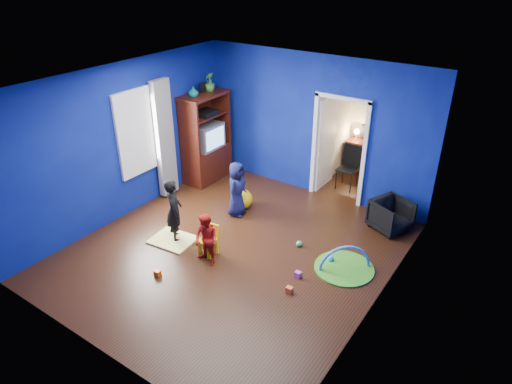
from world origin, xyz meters
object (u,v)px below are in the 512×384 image
Objects in this scene: child_black at (174,210)px; play_mat at (344,268)px; tv_armoire at (206,138)px; kid_chair at (208,242)px; study_desk at (365,157)px; child_navy at (237,189)px; hopper_ball at (242,199)px; crt_tv at (207,136)px; armchair at (391,215)px; folding_chair at (348,168)px; vase at (193,92)px; toddler_red at (206,240)px.

child_black is 3.06m from play_mat.
tv_armoire is 3.92× the size of kid_chair.
study_desk is (1.68, 4.52, -0.21)m from child_black.
child_navy is 0.43m from hopper_ball.
tv_armoire is 0.06m from crt_tv.
study_desk is at bearing 56.50° from armchair.
crt_tv is (-1.47, 0.92, 0.47)m from child_navy.
folding_chair is at bearing 25.81° from crt_tv.
child_black is 1.67× the size of crt_tv.
crt_tv is (-1.08, 2.23, 0.44)m from child_black.
tv_armoire is at bearing 161.30° from play_mat.
folding_chair is at bearing 25.49° from tv_armoire.
play_mat is (3.99, -1.05, -2.05)m from vase.
tv_armoire is at bearing 48.51° from child_navy.
tv_armoire is at bearing 180.00° from crt_tv.
hopper_ball is 0.44× the size of folding_chair.
play_mat is 3.85m from study_desk.
armchair is 0.59× the size of child_navy.
armchair is at bearing 61.69° from toddler_red.
toddler_red is (0.54, -1.56, -0.09)m from child_navy.
tv_armoire reaches higher than study_desk.
play_mat is (3.95, -1.35, -1.01)m from crt_tv.
study_desk is at bearing 39.73° from crt_tv.
child_black is 1.20× the size of play_mat.
play_mat is at bearing 39.80° from toddler_red.
tv_armoire is 4.33m from play_mat.
vase is at bearing 165.25° from play_mat.
child_navy is at bearing 118.72° from toddler_red.
play_mat is at bearing -18.70° from tv_armoire.
play_mat is (2.87, 0.88, -0.57)m from child_black.
tv_armoire is (-2.05, 2.48, 0.52)m from toddler_red.
kid_chair is at bearing 136.48° from toddler_red.
vase is 3.29m from kid_chair.
folding_chair reaches higher than armchair.
vase is at bearing 120.26° from armchair.
tv_armoire reaches higher than kid_chair.
folding_chair is at bearing 113.91° from play_mat.
hopper_ball is (0.34, 1.56, -0.38)m from child_black.
tv_armoire is 3.67m from study_desk.
child_black is at bearing 153.18° from child_navy.
vase is 4.61m from play_mat.
tv_armoire is (-1.51, 0.92, 0.43)m from child_navy.
hopper_ball is at bearing 97.92° from kid_chair.
tv_armoire reaches higher than child_navy.
child_black is 1.33× the size of study_desk.
vase is (-2.05, 2.18, 1.61)m from toddler_red.
vase reaches higher than folding_chair.
crt_tv is 0.76× the size of folding_chair.
play_mat is at bearing 16.57° from kid_chair.
study_desk is at bearing -32.08° from child_navy.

